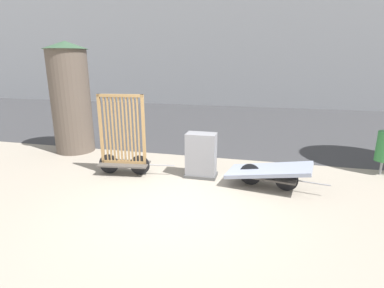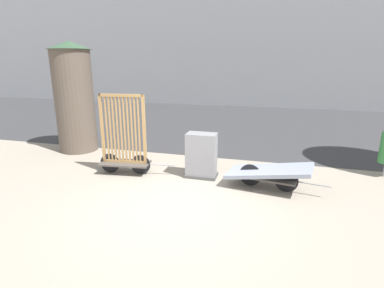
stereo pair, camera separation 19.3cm
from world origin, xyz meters
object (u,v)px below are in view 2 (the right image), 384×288
object	(u,v)px
bike_cart_with_bedframe	(124,145)
utility_cabinet	(201,157)
bike_cart_with_mattress	(268,172)
advertising_column	(74,97)

from	to	relation	value
bike_cart_with_bedframe	utility_cabinet	world-z (taller)	bike_cart_with_bedframe
bike_cart_with_bedframe	bike_cart_with_mattress	world-z (taller)	bike_cart_with_bedframe
bike_cart_with_bedframe	bike_cart_with_mattress	bearing A→B (deg)	-7.36
advertising_column	bike_cart_with_bedframe	bearing A→B (deg)	-31.77
bike_cart_with_bedframe	bike_cart_with_mattress	xyz separation A→B (m)	(3.64, -0.00, -0.39)
bike_cart_with_bedframe	bike_cart_with_mattress	size ratio (longest dim) A/B	0.89
bike_cart_with_mattress	advertising_column	xyz separation A→B (m)	(-6.17, 1.56, 1.36)
bike_cart_with_mattress	utility_cabinet	size ratio (longest dim) A/B	2.04
bike_cart_with_bedframe	advertising_column	world-z (taller)	advertising_column
bike_cart_with_bedframe	utility_cabinet	bearing A→B (deg)	1.46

